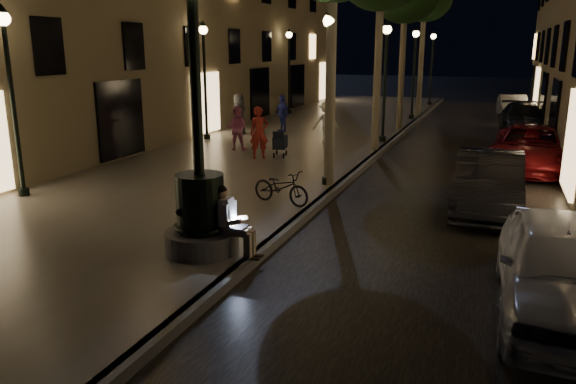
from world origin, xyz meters
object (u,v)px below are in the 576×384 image
at_px(car_third, 530,148).
at_px(bicycle, 281,187).
at_px(pedestrian_blue, 282,114).
at_px(pedestrian_pink, 237,128).
at_px(stroller, 280,142).
at_px(pedestrian_white, 326,122).
at_px(car_fifth, 512,107).
at_px(fountain_lamppost, 200,200).
at_px(lamp_curb_c, 414,61).
at_px(lamp_curb_d, 432,59).
at_px(lamp_left_c, 289,60).
at_px(car_second, 488,183).
at_px(lamp_curb_a, 329,75).
at_px(car_rear, 523,119).
at_px(lamp_left_b, 204,66).
at_px(pedestrian_dark, 239,114).
at_px(seated_man_laptop, 230,219).
at_px(lamp_curb_b, 386,66).
at_px(lamp_left_a, 10,78).
at_px(pedestrian_red, 259,133).
at_px(car_front, 562,268).
at_px(tree_far, 425,1).

distance_m(car_third, bicycle, 9.56).
bearing_deg(pedestrian_blue, pedestrian_pink, -54.00).
relative_size(stroller, pedestrian_white, 0.63).
height_order(car_fifth, bicycle, car_fifth).
height_order(fountain_lamppost, lamp_curb_c, fountain_lamppost).
xyz_separation_m(lamp_curb_d, car_third, (5.50, -18.92, -2.50)).
xyz_separation_m(lamp_left_c, car_second, (11.42, -16.61, -2.50)).
xyz_separation_m(lamp_curb_a, lamp_left_c, (-7.10, 16.00, 0.00)).
xyz_separation_m(stroller, car_rear, (8.23, 10.37, -0.02)).
height_order(lamp_curb_a, lamp_left_b, same).
bearing_deg(lamp_curb_d, bicycle, -91.04).
bearing_deg(car_rear, pedestrian_dark, -156.95).
distance_m(seated_man_laptop, lamp_left_c, 23.21).
bearing_deg(lamp_left_c, fountain_lamppost, -73.78).
xyz_separation_m(lamp_curb_b, pedestrian_blue, (-4.82, 0.96, -2.19)).
bearing_deg(car_third, lamp_left_a, -139.86).
relative_size(car_third, pedestrian_blue, 3.12).
bearing_deg(pedestrian_red, car_front, -77.88).
xyz_separation_m(seated_man_laptop, pedestrian_red, (-3.21, 8.81, 0.20)).
bearing_deg(pedestrian_red, pedestrian_blue, 71.30).
bearing_deg(fountain_lamppost, car_third, 60.76).
height_order(seated_man_laptop, lamp_curb_c, lamp_curb_c).
xyz_separation_m(car_front, bicycle, (-5.98, 3.71, -0.14)).
relative_size(lamp_left_a, pedestrian_white, 2.90).
bearing_deg(car_third, car_fifth, 95.83).
bearing_deg(pedestrian_red, lamp_curb_d, 48.60).
distance_m(tree_far, lamp_curb_d, 6.80).
relative_size(car_front, pedestrian_red, 2.49).
relative_size(tree_far, lamp_curb_c, 1.56).
xyz_separation_m(tree_far, lamp_left_c, (-7.18, -2.00, -3.20)).
xyz_separation_m(tree_far, bicycle, (-0.56, -20.38, -5.81)).
bearing_deg(pedestrian_white, stroller, 52.62).
relative_size(pedestrian_blue, bicycle, 1.04).
xyz_separation_m(lamp_left_c, stroller, (4.37, -12.67, -2.51)).
height_order(lamp_left_b, pedestrian_dark, lamp_left_b).
height_order(pedestrian_dark, bicycle, pedestrian_dark).
bearing_deg(lamp_curb_a, pedestrian_white, 107.05).
height_order(tree_far, pedestrian_red, tree_far).
height_order(fountain_lamppost, seated_man_laptop, fountain_lamppost).
distance_m(seated_man_laptop, pedestrian_blue, 15.69).
bearing_deg(lamp_left_c, pedestrian_white, -61.32).
height_order(lamp_left_a, pedestrian_blue, lamp_left_a).
relative_size(lamp_curb_a, car_front, 1.07).
bearing_deg(lamp_curb_b, tree_far, 89.54).
bearing_deg(car_rear, car_fifth, 90.09).
height_order(lamp_curb_c, pedestrian_dark, lamp_curb_c).
relative_size(lamp_curb_a, bicycle, 2.98).
bearing_deg(fountain_lamppost, seated_man_laptop, -0.00).
relative_size(tree_far, lamp_left_a, 1.56).
bearing_deg(tree_far, seated_man_laptop, -90.40).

